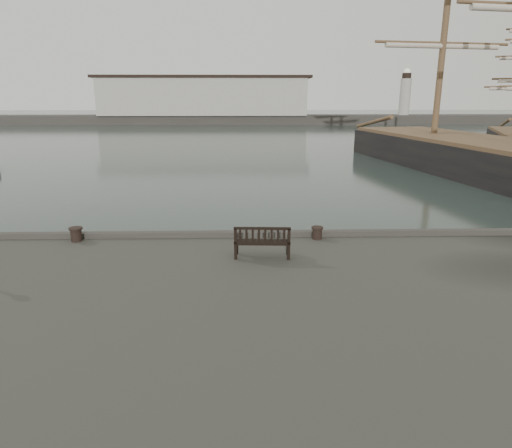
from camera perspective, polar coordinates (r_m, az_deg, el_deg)
The scene contains 5 objects.
ground at distance 16.48m, azimuth -4.97°, elevation -6.61°, with size 400.00×400.00×0.00m, color black.
breakwater at distance 107.38m, azimuth -4.67°, elevation 14.65°, with size 140.00×9.50×12.20m.
bench at distance 13.69m, azimuth 0.78°, elevation -2.93°, with size 1.70×0.66×0.96m.
bollard_left at distance 16.35m, azimuth -21.56°, elevation -1.21°, with size 0.45×0.45×0.47m, color black.
bollard_right at distance 15.58m, azimuth 7.65°, elevation -1.11°, with size 0.40×0.40×0.42m, color black.
Camera 1 is at (1.01, -15.22, 6.25)m, focal length 32.00 mm.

